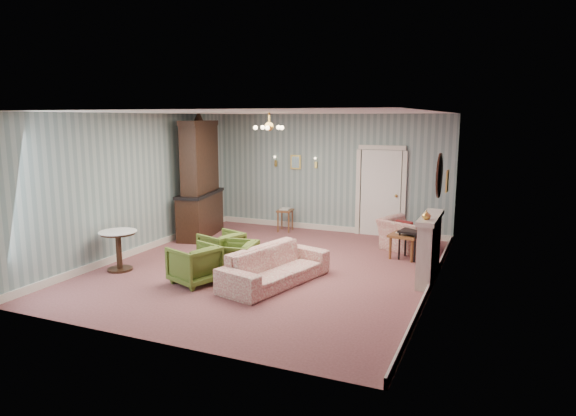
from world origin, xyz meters
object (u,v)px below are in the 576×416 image
at_px(dresser, 199,176).
at_px(side_table_black, 410,245).
at_px(coffee_table, 408,244).
at_px(sofa_chintz, 275,260).
at_px(olive_chair_a, 195,263).
at_px(olive_chair_b, 235,257).
at_px(pedestal_table, 119,251).
at_px(wingback_chair, 408,229).
at_px(olive_chair_c, 221,247).
at_px(fireplace, 429,248).

xyz_separation_m(dresser, side_table_black, (4.99, -0.12, -1.16)).
height_order(dresser, coffee_table, dresser).
relative_size(sofa_chintz, dresser, 0.73).
bearing_deg(olive_chair_a, side_table_black, 153.43).
relative_size(olive_chair_a, dresser, 0.25).
height_order(olive_chair_b, pedestal_table, pedestal_table).
bearing_deg(olive_chair_a, dresser, -128.85).
relative_size(olive_chair_a, sofa_chintz, 0.35).
distance_m(sofa_chintz, coffee_table, 3.22).
relative_size(wingback_chair, pedestal_table, 1.40).
relative_size(olive_chair_c, wingback_chair, 0.67).
xyz_separation_m(olive_chair_c, pedestal_table, (-1.56, -1.07, 0.02)).
bearing_deg(dresser, olive_chair_b, -58.78).
bearing_deg(fireplace, olive_chair_a, -154.51).
height_order(side_table_black, pedestal_table, pedestal_table).
relative_size(coffee_table, pedestal_table, 1.33).
relative_size(olive_chair_a, coffee_table, 0.74).
bearing_deg(sofa_chintz, wingback_chair, -13.80).
xyz_separation_m(olive_chair_b, sofa_chintz, (0.80, -0.04, 0.06)).
distance_m(olive_chair_c, fireplace, 3.86).
xyz_separation_m(wingback_chair, fireplace, (0.69, -1.90, 0.12)).
height_order(sofa_chintz, dresser, dresser).
height_order(olive_chair_a, fireplace, fireplace).
relative_size(fireplace, pedestal_table, 1.86).
bearing_deg(side_table_black, olive_chair_b, -138.33).
bearing_deg(olive_chair_b, coffee_table, 127.39).
bearing_deg(coffee_table, side_table_black, -72.77).
relative_size(olive_chair_b, coffee_table, 0.72).
xyz_separation_m(sofa_chintz, pedestal_table, (-2.98, -0.45, -0.04)).
bearing_deg(wingback_chair, sofa_chintz, 85.34).
relative_size(olive_chair_c, fireplace, 0.51).
xyz_separation_m(fireplace, coffee_table, (-0.60, 1.48, -0.32)).
xyz_separation_m(coffee_table, side_table_black, (0.08, -0.26, 0.04)).
distance_m(olive_chair_a, side_table_black, 4.31).
bearing_deg(olive_chair_c, side_table_black, 137.88).
bearing_deg(olive_chair_c, olive_chair_b, 66.18).
bearing_deg(pedestal_table, dresser, 92.72).
bearing_deg(sofa_chintz, dresser, 65.76).
bearing_deg(olive_chair_c, wingback_chair, 147.73).
height_order(sofa_chintz, side_table_black, sofa_chintz).
xyz_separation_m(coffee_table, pedestal_table, (-4.76, -3.13, 0.12)).
height_order(olive_chair_c, wingback_chair, wingback_chair).
relative_size(olive_chair_c, dresser, 0.24).
distance_m(olive_chair_c, wingback_chair, 3.99).
bearing_deg(pedestal_table, olive_chair_b, 12.82).
bearing_deg(sofa_chintz, olive_chair_a, 128.00).
height_order(olive_chair_c, dresser, dresser).
bearing_deg(pedestal_table, wingback_chair, 37.24).
height_order(sofa_chintz, fireplace, fireplace).
xyz_separation_m(dresser, coffee_table, (4.91, 0.14, -1.20)).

